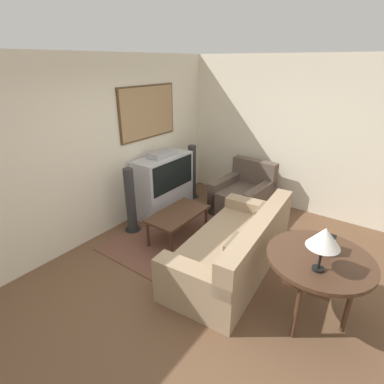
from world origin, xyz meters
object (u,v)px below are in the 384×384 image
Objects in this scene: mantel_clock at (329,245)px; speaker_tower_left at (131,202)px; speaker_tower_right at (192,173)px; armchair at (243,196)px; coffee_table at (178,216)px; tv at (164,184)px; console_table at (320,263)px; table_lamp at (324,238)px; couch at (234,249)px.

speaker_tower_left reaches higher than mantel_clock.
speaker_tower_left and speaker_tower_right have the same top height.
mantel_clock is (-1.71, -1.80, 0.57)m from armchair.
armchair is at bearing 46.43° from mantel_clock.
armchair reaches higher than coffee_table.
tv reaches higher than speaker_tower_left.
console_table is 3.43m from speaker_tower_right.
armchair is 2.55m from mantel_clock.
table_lamp is at bearing 179.86° from mantel_clock.
couch is 1.08m from coffee_table.
console_table is 6.04× the size of mantel_clock.
tv is 1.48m from armchair.
speaker_tower_right is (1.67, 2.94, -0.36)m from mantel_clock.
mantel_clock is at bearing -96.77° from coffee_table.
tv is 0.83m from speaker_tower_left.
couch is at bearing -111.32° from tv.
armchair is at bearing -14.37° from coffee_table.
couch is at bearing 66.97° from table_lamp.
armchair is at bearing 43.81° from console_table.
mantel_clock is at bearing -0.14° from table_lamp.
coffee_table is 2.37m from table_lamp.
coffee_table is at bearing -101.15° from armchair.
mantel_clock is 3.40m from speaker_tower_right.
coffee_table is 0.92× the size of speaker_tower_left.
table_lamp is at bearing -45.76° from armchair.
table_lamp is at bearing -172.68° from console_table.
table_lamp is 0.42× the size of speaker_tower_right.
table_lamp is 3.62m from speaker_tower_right.
speaker_tower_left is at bearing 180.00° from speaker_tower_right.
couch is at bearing 76.99° from console_table.
console_table is at bearing 167.55° from mantel_clock.
tv is 1.07× the size of speaker_tower_left.
coffee_table is (0.14, 1.06, 0.11)m from couch.
mantel_clock is at bearing -105.81° from tv.
speaker_tower_right reaches higher than console_table.
armchair reaches higher than console_table.
speaker_tower_left is (0.36, 2.94, -0.62)m from table_lamp.
console_table is at bearing -121.83° from speaker_tower_right.
mantel_clock is at bearing -40.35° from armchair.
coffee_table is at bearing -126.33° from tv.
mantel_clock is (-0.84, -2.97, 0.33)m from tv.
coffee_table is 0.94× the size of console_table.
speaker_tower_left is (-1.71, 1.14, 0.22)m from armchair.
coffee_table is 1.61m from speaker_tower_right.
speaker_tower_left reaches higher than console_table.
console_table is at bearing -92.75° from speaker_tower_left.
armchair reaches higher than couch.
tv reaches higher than armchair.
speaker_tower_left reaches higher than armchair.
tv is 3.10m from mantel_clock.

